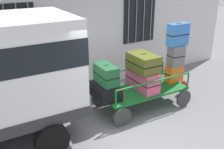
{
  "coord_description": "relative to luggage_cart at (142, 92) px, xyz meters",
  "views": [
    {
      "loc": [
        -2.97,
        -4.77,
        3.56
      ],
      "look_at": [
        0.07,
        0.5,
        1.13
      ],
      "focal_mm": 42.73,
      "sensor_mm": 36.0,
      "label": 1
    }
  ],
  "objects": [
    {
      "name": "suitcase_left_middle",
      "position": [
        -1.1,
        0.01,
        0.73
      ],
      "size": [
        0.39,
        0.72,
        0.48
      ],
      "color": "#194C28",
      "rests_on": "suitcase_left_bottom"
    },
    {
      "name": "ground_plane",
      "position": [
        -1.01,
        -0.5,
        -0.43
      ],
      "size": [
        40.0,
        40.0,
        0.0
      ],
      "primitive_type": "plane",
      "color": "slate"
    },
    {
      "name": "cart_railing",
      "position": [
        0.0,
        0.0,
        0.46
      ],
      "size": [
        2.33,
        1.11,
        0.44
      ],
      "color": "#146023",
      "rests_on": "luggage_cart"
    },
    {
      "name": "suitcase_midleft_middle",
      "position": [
        0.0,
        -0.01,
        0.86
      ],
      "size": [
        0.57,
        0.87,
        0.45
      ],
      "color": "#4C5119",
      "rests_on": "suitcase_midleft_bottom"
    },
    {
      "name": "suitcase_left_bottom",
      "position": [
        -1.1,
        0.02,
        0.3
      ],
      "size": [
        0.57,
        0.8,
        0.4
      ],
      "color": "black",
      "rests_on": "luggage_cart"
    },
    {
      "name": "luggage_cart",
      "position": [
        0.0,
        0.0,
        0.0
      ],
      "size": [
        2.46,
        1.24,
        0.53
      ],
      "color": "#146023",
      "rests_on": "ground"
    },
    {
      "name": "backpack",
      "position": [
        1.53,
        -0.02,
        -0.21
      ],
      "size": [
        0.27,
        0.22,
        0.44
      ],
      "color": "maroon",
      "rests_on": "ground"
    },
    {
      "name": "suitcase_center_bottom",
      "position": [
        1.1,
        -0.03,
        0.34
      ],
      "size": [
        0.5,
        0.28,
        0.48
      ],
      "color": "orange",
      "rests_on": "luggage_cart"
    },
    {
      "name": "suitcase_center_top",
      "position": [
        1.1,
        -0.03,
        1.47
      ],
      "size": [
        0.61,
        0.27,
        0.6
      ],
      "color": "#3372C6",
      "rests_on": "suitcase_center_middle"
    },
    {
      "name": "suitcase_midleft_bottom",
      "position": [
        0.0,
        0.0,
        0.36
      ],
      "size": [
        0.45,
        1.03,
        0.53
      ],
      "color": "#CC4C72",
      "rests_on": "luggage_cart"
    },
    {
      "name": "building_wall",
      "position": [
        -1.01,
        2.05,
        2.07
      ],
      "size": [
        12.0,
        0.38,
        5.0
      ],
      "color": "silver",
      "rests_on": "ground"
    },
    {
      "name": "suitcase_center_middle",
      "position": [
        1.1,
        -0.03,
        0.87
      ],
      "size": [
        0.44,
        0.35,
        0.59
      ],
      "color": "slate",
      "rests_on": "suitcase_center_bottom"
    }
  ]
}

